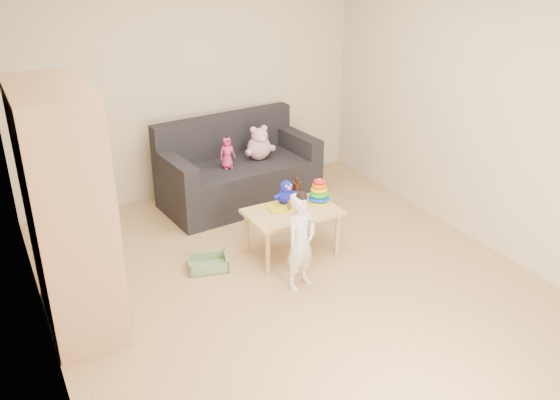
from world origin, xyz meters
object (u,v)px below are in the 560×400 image
wardrobe (67,212)px  toddler (301,243)px  play_table (292,232)px  sofa (240,183)px

wardrobe → toddler: size_ratio=2.23×
wardrobe → play_table: wardrobe is taller
sofa → toddler: bearing=-103.5°
wardrobe → toddler: (1.76, -0.40, -0.52)m
sofa → wardrobe: bearing=-150.2°
wardrobe → play_table: (1.98, 0.14, -0.72)m
wardrobe → sofa: size_ratio=1.11×
sofa → play_table: size_ratio=2.00×
play_table → toddler: bearing=-112.0°
wardrobe → sofa: bearing=35.2°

